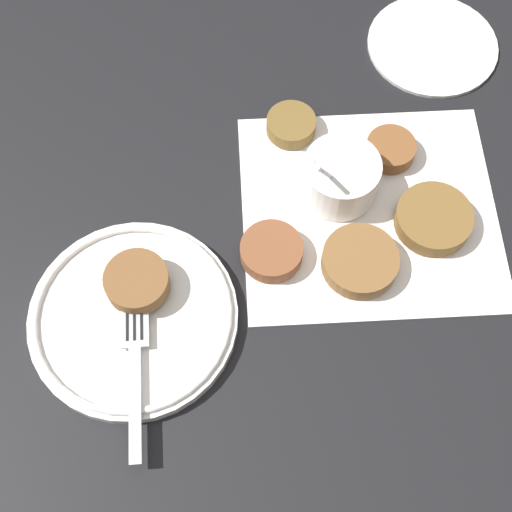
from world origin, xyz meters
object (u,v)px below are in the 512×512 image
Objects in this scene: serving_plate at (133,317)px; fork at (135,349)px; fritter_on_plate at (137,282)px; extra_saucer at (433,44)px; sauce_bowl at (340,178)px.

serving_plate is 1.18× the size of fork.
extra_saucer is (-0.30, -0.38, -0.03)m from fritter_on_plate.
sauce_bowl is 0.25m from fritter_on_plate.
fritter_on_plate is at bearing -91.83° from serving_plate.
sauce_bowl is 0.46× the size of serving_plate.
serving_plate is 0.04m from fritter_on_plate.
serving_plate is 0.04m from fork.
fritter_on_plate reaches higher than serving_plate.
sauce_bowl reaches higher than serving_plate.
sauce_bowl is at bearing -130.47° from fork.
sauce_bowl reaches higher than fritter_on_plate.
fritter_on_plate is 0.48m from extra_saucer.
fork is at bearing 98.28° from fritter_on_plate.
sauce_bowl is 1.50× the size of fritter_on_plate.
fritter_on_plate is at bearing 51.46° from extra_saucer.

